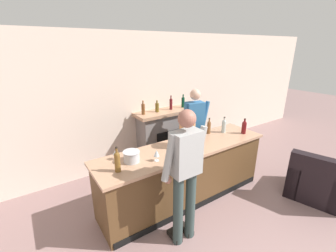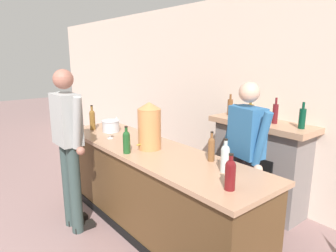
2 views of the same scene
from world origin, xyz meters
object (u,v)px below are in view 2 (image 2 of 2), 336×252
(wine_bottle_rose_blush, at_px, (92,119))
(wine_bottle_port_short, at_px, (211,148))
(ice_bucket_steel, at_px, (111,126))
(wine_glass_mid_counter, at_px, (110,129))
(wine_bottle_riesling_slim, at_px, (230,173))
(copper_dispenser, at_px, (149,126))
(wine_bottle_merlot_tall, at_px, (127,141))
(wine_glass_front_left, at_px, (117,120))
(fireplace_stone, at_px, (259,164))
(person_bartender, at_px, (245,155))
(wine_bottle_burgundy_dark, at_px, (225,157))
(person_customer, at_px, (69,144))

(wine_bottle_rose_blush, bearing_deg, wine_bottle_port_short, 9.90)
(ice_bucket_steel, xyz_separation_m, wine_glass_mid_counter, (0.30, -0.17, 0.04))
(wine_bottle_riesling_slim, bearing_deg, copper_dispenser, 173.83)
(wine_glass_mid_counter, bearing_deg, wine_bottle_merlot_tall, -12.73)
(wine_glass_front_left, bearing_deg, copper_dispenser, -11.23)
(fireplace_stone, bearing_deg, wine_glass_front_left, -143.08)
(wine_bottle_port_short, bearing_deg, wine_bottle_rose_blush, -170.10)
(wine_bottle_riesling_slim, xyz_separation_m, wine_glass_front_left, (-2.30, 0.35, -0.02))
(fireplace_stone, height_order, wine_bottle_merlot_tall, fireplace_stone)
(wine_bottle_merlot_tall, relative_size, wine_glass_front_left, 1.88)
(fireplace_stone, relative_size, wine_bottle_rose_blush, 4.35)
(fireplace_stone, xyz_separation_m, wine_glass_mid_counter, (-1.11, -1.53, 0.48))
(wine_bottle_riesling_slim, height_order, wine_bottle_rose_blush, wine_bottle_rose_blush)
(person_bartender, bearing_deg, wine_bottle_port_short, -96.28)
(person_bartender, bearing_deg, fireplace_stone, 111.22)
(wine_bottle_burgundy_dark, bearing_deg, person_customer, -152.39)
(person_bartender, relative_size, ice_bucket_steel, 7.28)
(fireplace_stone, distance_m, wine_bottle_burgundy_dark, 1.45)
(wine_bottle_port_short, xyz_separation_m, wine_glass_front_left, (-1.78, -0.01, -0.02))
(ice_bucket_steel, relative_size, wine_bottle_riesling_slim, 0.82)
(copper_dispenser, height_order, wine_bottle_merlot_tall, copper_dispenser)
(copper_dispenser, distance_m, wine_glass_front_left, 1.12)
(wine_bottle_merlot_tall, bearing_deg, person_customer, -142.97)
(fireplace_stone, bearing_deg, ice_bucket_steel, -136.17)
(copper_dispenser, bearing_deg, fireplace_stone, 71.24)
(ice_bucket_steel, height_order, wine_glass_mid_counter, wine_glass_mid_counter)
(wine_bottle_riesling_slim, bearing_deg, wine_bottle_rose_blush, 179.24)
(person_bartender, xyz_separation_m, wine_bottle_port_short, (-0.05, -0.47, 0.15))
(wine_glass_front_left, bearing_deg, ice_bucket_steel, -49.32)
(fireplace_stone, distance_m, person_customer, 2.35)
(person_customer, relative_size, person_bartender, 1.07)
(fireplace_stone, height_order, wine_glass_mid_counter, fireplace_stone)
(copper_dispenser, xyz_separation_m, wine_bottle_port_short, (0.69, 0.23, -0.13))
(wine_bottle_riesling_slim, relative_size, wine_glass_front_left, 1.87)
(person_bartender, xyz_separation_m, wine_bottle_riesling_slim, (0.47, -0.83, 0.15))
(wine_bottle_rose_blush, height_order, wine_bottle_merlot_tall, wine_bottle_rose_blush)
(ice_bucket_steel, distance_m, wine_bottle_rose_blush, 0.30)
(person_customer, relative_size, wine_bottle_merlot_tall, 6.34)
(fireplace_stone, xyz_separation_m, wine_glass_front_left, (-1.56, -1.17, 0.48))
(wine_glass_mid_counter, distance_m, wine_glass_front_left, 0.57)
(ice_bucket_steel, bearing_deg, wine_bottle_rose_blush, -151.83)
(fireplace_stone, distance_m, person_bartender, 0.82)
(ice_bucket_steel, bearing_deg, wine_bottle_port_short, 6.71)
(wine_glass_mid_counter, bearing_deg, copper_dispenser, 11.89)
(ice_bucket_steel, relative_size, wine_bottle_rose_blush, 0.69)
(person_bartender, bearing_deg, wine_bottle_riesling_slim, -60.27)
(person_customer, xyz_separation_m, copper_dispenser, (0.56, 0.68, 0.21))
(ice_bucket_steel, height_order, wine_bottle_merlot_tall, wine_bottle_merlot_tall)
(person_customer, bearing_deg, wine_glass_mid_counter, 97.94)
(wine_bottle_port_short, bearing_deg, person_customer, -144.09)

